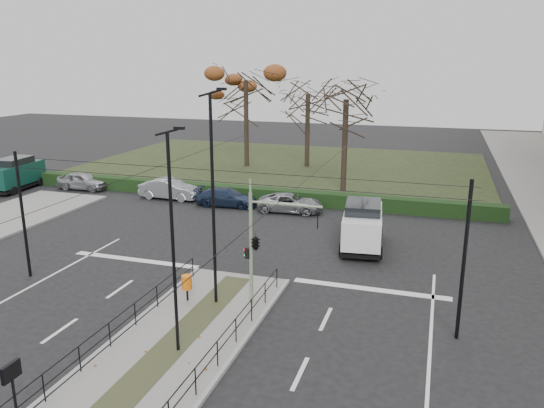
{
  "coord_description": "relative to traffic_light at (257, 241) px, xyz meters",
  "views": [
    {
      "loc": [
        8.46,
        -16.82,
        9.82
      ],
      "look_at": [
        0.86,
        7.0,
        3.13
      ],
      "focal_mm": 35.0,
      "sensor_mm": 36.0,
      "label": 1
    }
  ],
  "objects": [
    {
      "name": "ground",
      "position": [
        -1.78,
        -2.21,
        -2.89
      ],
      "size": [
        140.0,
        140.0,
        0.0
      ],
      "primitive_type": "plane",
      "color": "black",
      "rests_on": "ground"
    },
    {
      "name": "median_island",
      "position": [
        -1.78,
        -4.71,
        -2.82
      ],
      "size": [
        4.4,
        15.0,
        0.14
      ],
      "primitive_type": "cube",
      "color": "slate",
      "rests_on": "ground"
    },
    {
      "name": "park",
      "position": [
        -7.78,
        29.79,
        -2.84
      ],
      "size": [
        38.0,
        26.0,
        0.1
      ],
      "primitive_type": "cube",
      "color": "black",
      "rests_on": "ground"
    },
    {
      "name": "hedge",
      "position": [
        -7.78,
        16.39,
        -2.39
      ],
      "size": [
        38.0,
        1.0,
        1.0
      ],
      "primitive_type": "cube",
      "color": "black",
      "rests_on": "ground"
    },
    {
      "name": "median_railing",
      "position": [
        -1.78,
        -4.81,
        -1.91
      ],
      "size": [
        4.14,
        13.24,
        0.92
      ],
      "color": "black",
      "rests_on": "median_island"
    },
    {
      "name": "catenary",
      "position": [
        -1.78,
        -0.59,
        0.53
      ],
      "size": [
        20.0,
        34.0,
        6.0
      ],
      "color": "black",
      "rests_on": "ground"
    },
    {
      "name": "traffic_light",
      "position": [
        0.0,
        0.0,
        0.0
      ],
      "size": [
        3.21,
        1.83,
        4.73
      ],
      "color": "gray",
      "rests_on": "median_island"
    },
    {
      "name": "litter_bin",
      "position": [
        -2.93,
        -0.58,
        -1.96
      ],
      "size": [
        0.43,
        0.43,
        1.11
      ],
      "color": "black",
      "rests_on": "median_island"
    },
    {
      "name": "info_panel",
      "position": [
        -3.28,
        -9.69,
        -0.95
      ],
      "size": [
        0.13,
        0.6,
        2.3
      ],
      "color": "black",
      "rests_on": "median_island"
    },
    {
      "name": "streetlamp_median_near",
      "position": [
        -1.42,
        -4.31,
        1.2
      ],
      "size": [
        0.65,
        0.13,
        7.78
      ],
      "color": "black",
      "rests_on": "median_island"
    },
    {
      "name": "streetlamp_median_far",
      "position": [
        -1.7,
        -0.37,
        1.71
      ],
      "size": [
        0.73,
        0.15,
        8.78
      ],
      "color": "black",
      "rests_on": "median_island"
    },
    {
      "name": "parked_car_first",
      "position": [
        -20.17,
        15.6,
        -2.19
      ],
      "size": [
        4.16,
        1.75,
        1.4
      ],
      "primitive_type": "imported",
      "rotation": [
        0.0,
        0.0,
        1.59
      ],
      "color": "#93959A",
      "rests_on": "ground"
    },
    {
      "name": "parked_car_second",
      "position": [
        -12.14,
        15.05,
        -2.15
      ],
      "size": [
        4.53,
        1.6,
        1.49
      ],
      "primitive_type": "imported",
      "rotation": [
        0.0,
        0.0,
        1.57
      ],
      "color": "#93959A",
      "rests_on": "ground"
    },
    {
      "name": "parked_car_third",
      "position": [
        -7.37,
        14.45,
        -2.25
      ],
      "size": [
        4.51,
        2.1,
        1.28
      ],
      "primitive_type": "imported",
      "rotation": [
        0.0,
        0.0,
        1.64
      ],
      "color": "#1B2740",
      "rests_on": "ground"
    },
    {
      "name": "parked_car_fourth",
      "position": [
        -2.66,
        14.37,
        -2.28
      ],
      "size": [
        4.54,
        2.3,
        1.23
      ],
      "primitive_type": "imported",
      "rotation": [
        0.0,
        0.0,
        1.63
      ],
      "color": "#93959A",
      "rests_on": "ground"
    },
    {
      "name": "white_van",
      "position": [
        3.02,
        8.66,
        -1.57
      ],
      "size": [
        2.63,
        5.05,
        2.55
      ],
      "color": "silver",
      "rests_on": "ground"
    },
    {
      "name": "green_van",
      "position": [
        -25.19,
        13.99,
        -1.56
      ],
      "size": [
        2.49,
        5.33,
        2.57
      ],
      "color": "#0C342B",
      "rests_on": "ground"
    },
    {
      "name": "rust_tree",
      "position": [
        -11.02,
        28.44,
        5.29
      ],
      "size": [
        7.49,
        7.49,
        10.66
      ],
      "color": "black",
      "rests_on": "park"
    },
    {
      "name": "bare_tree_center",
      "position": [
        -5.45,
        30.13,
        3.58
      ],
      "size": [
        6.59,
        6.59,
        9.14
      ],
      "color": "black",
      "rests_on": "park"
    },
    {
      "name": "bare_tree_near",
      "position": [
        -0.3,
        21.27,
        3.72
      ],
      "size": [
        6.01,
        6.01,
        9.34
      ],
      "color": "black",
      "rests_on": "park"
    }
  ]
}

